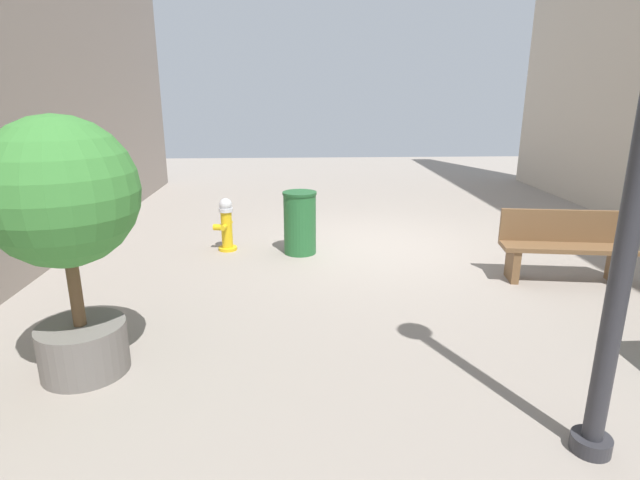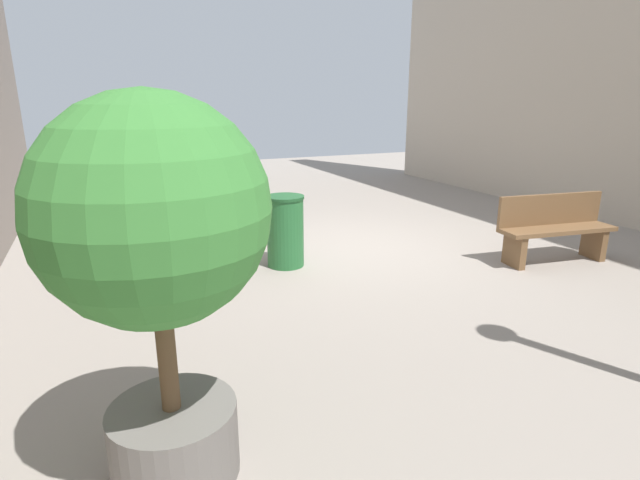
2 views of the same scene
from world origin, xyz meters
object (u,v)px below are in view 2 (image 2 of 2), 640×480
fire_hydrant (196,242)px  bench_near (554,227)px  trash_bin (285,231)px  planter_tree (156,242)px

fire_hydrant → bench_near: bearing=161.5°
fire_hydrant → trash_bin: trash_bin is taller
fire_hydrant → planter_tree: bearing=77.2°
planter_tree → trash_bin: planter_tree is taller
bench_near → planter_tree: 6.03m
bench_near → planter_tree: (5.56, 2.09, 1.01)m
trash_bin → bench_near: bearing=159.0°
fire_hydrant → planter_tree: 3.92m
fire_hydrant → planter_tree: (0.83, 3.67, 1.08)m
bench_near → trash_bin: size_ratio=1.75×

